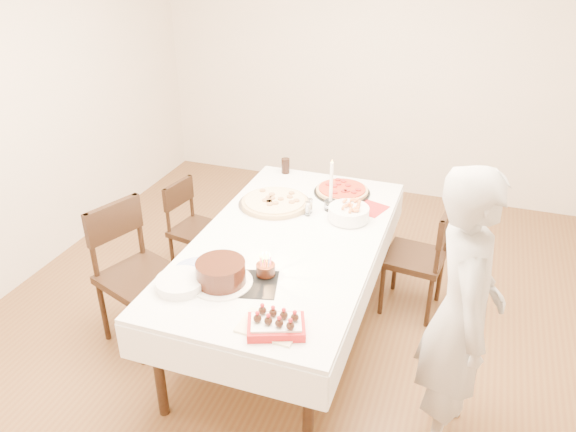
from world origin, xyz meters
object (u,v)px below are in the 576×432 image
(chair_left_savory, at_px, (198,230))
(person, at_px, (461,316))
(layer_cake, at_px, (221,273))
(cola_glass, at_px, (286,166))
(pizza_pepperoni, at_px, (342,190))
(taper_candle, at_px, (331,185))
(pasta_bowl, at_px, (349,213))
(chair_right_savory, at_px, (414,258))
(chair_left_dessert, at_px, (140,278))
(dining_table, at_px, (288,287))
(birthday_cake, at_px, (266,264))
(pizza_white, at_px, (275,202))
(strawberry_box, at_px, (276,325))

(chair_left_savory, distance_m, person, 2.30)
(chair_left_savory, xyz_separation_m, layer_cake, (0.73, -1.06, 0.43))
(person, height_order, cola_glass, person)
(person, relative_size, pizza_pepperoni, 3.87)
(taper_candle, relative_size, cola_glass, 3.14)
(pizza_pepperoni, bearing_deg, taper_candle, -92.10)
(layer_cake, bearing_deg, pasta_bowl, 62.91)
(chair_right_savory, distance_m, chair_left_dessert, 1.90)
(chair_left_savory, relative_size, cola_glass, 6.36)
(chair_left_dessert, xyz_separation_m, pasta_bowl, (1.20, 0.75, 0.32))
(dining_table, bearing_deg, layer_cake, -107.83)
(chair_left_dessert, distance_m, person, 2.04)
(taper_candle, bearing_deg, birthday_cake, -98.09)
(pizza_white, height_order, pizza_pepperoni, same)
(layer_cake, distance_m, birthday_cake, 0.26)
(chair_left_savory, bearing_deg, pasta_bowl, -174.30)
(chair_left_savory, height_order, cola_glass, cola_glass)
(chair_left_savory, height_order, taper_candle, taper_candle)
(pasta_bowl, bearing_deg, cola_glass, 137.70)
(pizza_pepperoni, bearing_deg, cola_glass, 157.57)
(pizza_white, distance_m, taper_candle, 0.43)
(pizza_pepperoni, xyz_separation_m, strawberry_box, (0.09, -1.65, 0.01))
(chair_right_savory, distance_m, cola_glass, 1.26)
(chair_right_savory, relative_size, cola_glass, 6.97)
(chair_left_dessert, bearing_deg, pizza_pepperoni, -112.75)
(layer_cake, bearing_deg, chair_left_savory, 124.45)
(chair_left_dessert, bearing_deg, taper_candle, -120.83)
(dining_table, height_order, strawberry_box, strawberry_box)
(taper_candle, bearing_deg, pasta_bowl, -33.41)
(strawberry_box, bearing_deg, cola_glass, 108.16)
(dining_table, xyz_separation_m, pasta_bowl, (0.30, 0.38, 0.43))
(chair_right_savory, bearing_deg, cola_glass, 165.67)
(pizza_white, bearing_deg, cola_glass, 101.94)
(dining_table, distance_m, chair_right_savory, 0.95)
(chair_left_savory, distance_m, strawberry_box, 1.82)
(chair_right_savory, distance_m, strawberry_box, 1.57)
(chair_right_savory, bearing_deg, pizza_pepperoni, 167.27)
(chair_left_dessert, xyz_separation_m, cola_glass, (0.53, 1.36, 0.33))
(birthday_cake, bearing_deg, pizza_white, 107.09)
(chair_left_savory, relative_size, pasta_bowl, 2.82)
(chair_right_savory, distance_m, person, 1.21)
(taper_candle, xyz_separation_m, layer_cake, (-0.34, -1.07, -0.12))
(pasta_bowl, bearing_deg, birthday_cake, -109.41)
(layer_cake, height_order, strawberry_box, layer_cake)
(pizza_pepperoni, height_order, taper_candle, taper_candle)
(pizza_pepperoni, xyz_separation_m, birthday_cake, (-0.14, -1.21, 0.05))
(chair_left_savory, xyz_separation_m, pizza_white, (0.67, -0.05, 0.38))
(dining_table, bearing_deg, pizza_white, 120.41)
(cola_glass, xyz_separation_m, strawberry_box, (0.61, -1.86, -0.03))
(dining_table, bearing_deg, pasta_bowl, 50.98)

